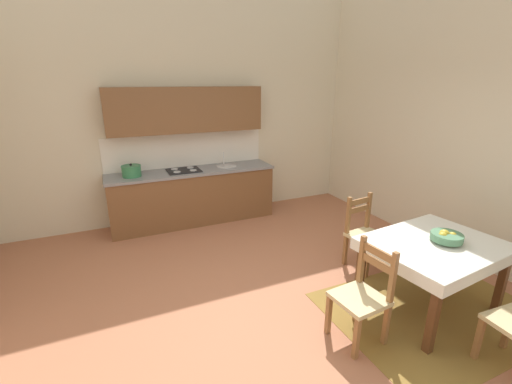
% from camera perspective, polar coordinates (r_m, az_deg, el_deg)
% --- Properties ---
extents(ground_plane, '(6.44, 6.47, 0.10)m').
position_cam_1_polar(ground_plane, '(3.85, 1.21, -19.40)').
color(ground_plane, '#AD6B4C').
extents(wall_back, '(6.44, 0.12, 3.97)m').
position_cam_1_polar(wall_back, '(5.91, -11.60, 14.74)').
color(wall_back, beige).
rests_on(wall_back, ground_plane).
extents(wall_right, '(0.12, 6.47, 3.97)m').
position_cam_1_polar(wall_right, '(5.11, 33.91, 11.64)').
color(wall_right, beige).
rests_on(wall_right, ground_plane).
extents(area_rug, '(2.10, 1.60, 0.01)m').
position_cam_1_polar(area_rug, '(4.20, 27.29, -17.21)').
color(area_rug, olive).
rests_on(area_rug, ground_plane).
extents(kitchen_cabinetry, '(2.69, 0.63, 2.20)m').
position_cam_1_polar(kitchen_cabinetry, '(5.75, -10.75, 3.29)').
color(kitchen_cabinetry, brown).
rests_on(kitchen_cabinetry, ground_plane).
extents(dining_table, '(1.40, 1.14, 0.75)m').
position_cam_1_polar(dining_table, '(3.95, 27.48, -9.06)').
color(dining_table, '#56331C').
rests_on(dining_table, ground_plane).
extents(dining_chair_tv_side, '(0.45, 0.45, 0.93)m').
position_cam_1_polar(dining_chair_tv_side, '(3.37, 17.32, -16.21)').
color(dining_chair_tv_side, '#D1BC89').
rests_on(dining_chair_tv_side, ground_plane).
extents(dining_chair_kitchen_side, '(0.47, 0.47, 0.93)m').
position_cam_1_polar(dining_chair_kitchen_side, '(4.57, 17.70, -6.74)').
color(dining_chair_kitchen_side, '#D1BC89').
rests_on(dining_chair_kitchen_side, ground_plane).
extents(fruit_bowl, '(0.30, 0.30, 0.12)m').
position_cam_1_polar(fruit_bowl, '(3.92, 29.13, -6.53)').
color(fruit_bowl, '#4C7F5B').
rests_on(fruit_bowl, dining_table).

